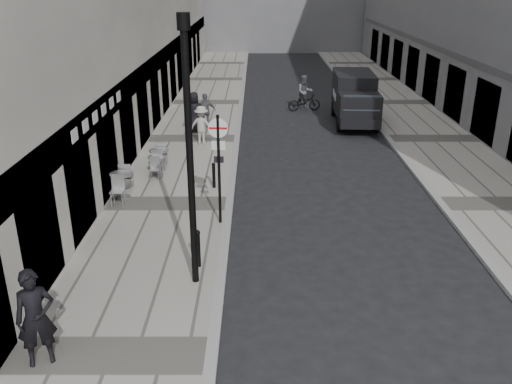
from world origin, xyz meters
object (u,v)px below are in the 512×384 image
(lamppost, at_px, (189,144))
(panel_van, at_px, (355,96))
(cyclist, at_px, (304,97))
(sign_post, at_px, (219,155))
(walking_man, at_px, (36,318))

(lamppost, xyz_separation_m, panel_van, (6.49, 15.79, -2.22))
(panel_van, distance_m, cyclist, 3.57)
(lamppost, bearing_deg, cyclist, 77.24)
(sign_post, xyz_separation_m, lamppost, (-0.40, -3.38, 1.36))
(walking_man, height_order, panel_van, panel_van)
(panel_van, relative_size, cyclist, 2.69)
(sign_post, xyz_separation_m, cyclist, (3.77, 15.05, -1.48))
(panel_van, bearing_deg, lamppost, -109.35)
(panel_van, bearing_deg, sign_post, -113.15)
(sign_post, distance_m, panel_van, 13.85)
(walking_man, xyz_separation_m, lamppost, (2.66, 2.99, 2.49))
(walking_man, xyz_separation_m, sign_post, (3.06, 6.37, 1.14))
(walking_man, relative_size, cyclist, 1.01)
(cyclist, bearing_deg, sign_post, -116.12)
(cyclist, bearing_deg, lamppost, -114.80)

